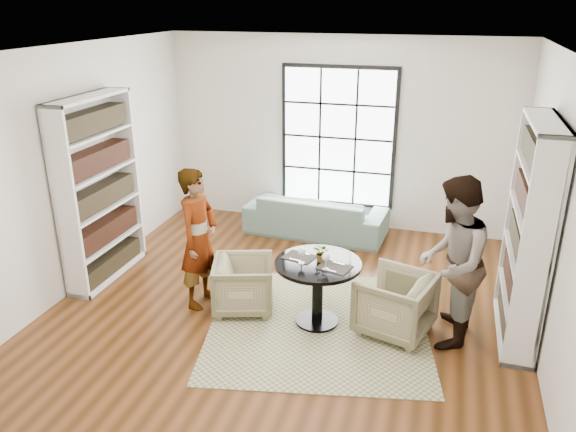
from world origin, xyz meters
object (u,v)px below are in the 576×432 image
(person_right, at_px, (452,263))
(flower_centerpiece, at_px, (322,253))
(person_left, at_px, (199,238))
(sofa, at_px, (316,215))
(pedestal_table, at_px, (318,279))
(wine_glass_left, at_px, (302,252))
(wine_glass_right, at_px, (326,258))
(armchair_left, at_px, (244,285))
(armchair_right, at_px, (395,304))

(person_right, distance_m, flower_centerpiece, 1.37)
(person_left, xyz_separation_m, person_right, (2.87, 0.00, 0.07))
(sofa, height_order, flower_centerpiece, flower_centerpiece)
(pedestal_table, relative_size, wine_glass_left, 5.01)
(sofa, relative_size, wine_glass_right, 11.16)
(pedestal_table, distance_m, armchair_left, 0.94)
(armchair_right, bearing_deg, wine_glass_right, -57.46)
(person_right, bearing_deg, flower_centerpiece, -82.37)
(armchair_right, bearing_deg, flower_centerpiece, -71.18)
(armchair_left, distance_m, wine_glass_left, 0.96)
(person_right, height_order, flower_centerpiece, person_right)
(pedestal_table, relative_size, wine_glass_right, 4.95)
(person_right, xyz_separation_m, wine_glass_left, (-1.58, -0.14, -0.02))
(sofa, distance_m, flower_centerpiece, 2.66)
(person_left, xyz_separation_m, flower_centerpiece, (1.50, -0.03, 0.02))
(pedestal_table, xyz_separation_m, flower_centerpiece, (0.04, 0.03, 0.32))
(person_left, relative_size, wine_glass_right, 8.76)
(wine_glass_right, bearing_deg, armchair_right, 15.94)
(armchair_right, relative_size, person_left, 0.45)
(person_left, relative_size, flower_centerpiece, 8.08)
(sofa, bearing_deg, flower_centerpiece, 109.21)
(wine_glass_right, bearing_deg, sofa, 105.49)
(person_right, bearing_deg, sofa, -134.25)
(pedestal_table, relative_size, armchair_left, 1.37)
(flower_centerpiece, bearing_deg, pedestal_table, -140.92)
(armchair_left, height_order, person_right, person_right)
(armchair_right, height_order, flower_centerpiece, flower_centerpiece)
(sofa, distance_m, person_right, 3.27)
(sofa, height_order, person_left, person_left)
(person_right, bearing_deg, wine_glass_left, -78.49)
(flower_centerpiece, bearing_deg, armchair_right, 2.23)
(sofa, relative_size, person_left, 1.27)
(person_left, bearing_deg, wine_glass_left, -89.71)
(armchair_right, bearing_deg, armchair_left, -73.34)
(armchair_right, relative_size, flower_centerpiece, 3.63)
(wine_glass_left, bearing_deg, person_right, 5.22)
(armchair_right, bearing_deg, pedestal_table, -69.17)
(sofa, distance_m, person_left, 2.67)
(armchair_right, bearing_deg, person_right, 106.59)
(flower_centerpiece, bearing_deg, wine_glass_left, -151.69)
(armchair_right, relative_size, wine_glass_right, 3.93)
(pedestal_table, relative_size, person_left, 0.57)
(sofa, bearing_deg, armchair_right, 125.32)
(wine_glass_left, relative_size, wine_glass_right, 0.99)
(armchair_left, height_order, person_left, person_left)
(pedestal_table, height_order, armchair_right, pedestal_table)
(person_right, height_order, wine_glass_left, person_right)
(sofa, xyz_separation_m, armchair_left, (-0.28, -2.48, 0.00))
(pedestal_table, height_order, flower_centerpiece, flower_centerpiece)
(armchair_right, relative_size, person_right, 0.41)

